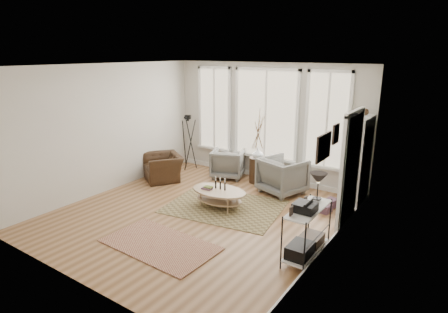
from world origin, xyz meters
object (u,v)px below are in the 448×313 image
Objects in this scene: low_shelf at (307,227)px; side_table at (258,149)px; armchair_right at (283,176)px; coffee_table at (219,194)px; accent_chair at (163,167)px; bookcase at (359,162)px; armchair_left at (228,163)px.

side_table is at bearing 131.77° from low_shelf.
coffee_table is at bearing 82.49° from armchair_right.
low_shelf reaches higher than accent_chair.
coffee_table is 0.68× the size of side_table.
coffee_table is (-2.33, -1.69, -0.66)m from bookcase.
armchair_right is at bearing 150.71° from armchair_left.
low_shelf is at bearing 142.13° from armchair_right.
bookcase is 2.95m from coffee_table.
side_table reaches higher than armchair_right.
low_shelf is 4.10m from armchair_left.
armchair_left is 1.66m from accent_chair.
coffee_table is 1.96m from armchair_left.
accent_chair is (-2.18, 0.65, 0.02)m from coffee_table.
side_table is at bearing 164.18° from armchair_left.
coffee_table is 1.33× the size of armchair_right.
side_table reaches higher than armchair_left.
armchair_right is at bearing -173.01° from bookcase.
accent_chair reaches higher than coffee_table.
low_shelf reaches higher than armchair_left.
coffee_table is 2.28m from accent_chair.
armchair_right is at bearing 63.82° from coffee_table.
accent_chair is at bearing 19.47° from armchair_left.
coffee_table is at bearing 159.87° from low_shelf.
armchair_left is at bearing 118.03° from coffee_table.
accent_chair is at bearing 163.37° from coffee_table.
bookcase reaches higher than coffee_table.
side_table is (0.83, 0.08, 0.49)m from armchair_left.
bookcase is at bearing 88.72° from low_shelf.
accent_chair is at bearing -167.05° from bookcase.
armchair_right is 3.04m from accent_chair.
side_table reaches higher than coffee_table.
accent_chair is at bearing 161.57° from low_shelf.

